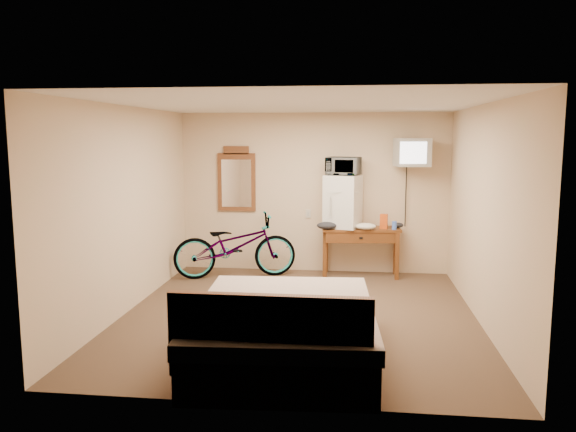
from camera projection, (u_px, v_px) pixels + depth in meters
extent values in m
plane|color=#473623|center=(299.00, 315.00, 6.75)|extent=(4.60, 4.60, 0.00)
plane|color=silver|center=(299.00, 104.00, 6.40)|extent=(4.60, 4.60, 0.00)
cube|color=beige|center=(313.00, 193.00, 8.84)|extent=(4.20, 0.04, 2.50)
cube|color=beige|center=(270.00, 252.00, 4.32)|extent=(4.20, 0.04, 2.50)
cube|color=beige|center=(128.00, 210.00, 6.82)|extent=(0.04, 4.60, 2.50)
cube|color=beige|center=(484.00, 215.00, 6.33)|extent=(0.04, 4.60, 2.50)
cube|color=beige|center=(308.00, 214.00, 8.88)|extent=(0.08, 0.01, 0.13)
cube|color=brown|center=(361.00, 229.00, 8.57)|extent=(1.21, 0.55, 0.04)
cube|color=brown|center=(325.00, 255.00, 8.51)|extent=(0.06, 0.06, 0.71)
cube|color=brown|center=(397.00, 256.00, 8.38)|extent=(0.06, 0.06, 0.71)
cube|color=brown|center=(326.00, 250.00, 8.86)|extent=(0.06, 0.06, 0.71)
cube|color=brown|center=(395.00, 252.00, 8.73)|extent=(0.06, 0.06, 0.71)
cube|color=brown|center=(361.00, 238.00, 8.39)|extent=(1.06, 0.12, 0.16)
cube|color=black|center=(361.00, 238.00, 8.37)|extent=(0.05, 0.02, 0.03)
cube|color=white|center=(343.00, 201.00, 8.55)|extent=(0.61, 0.59, 0.80)
cube|color=#ACADA7|center=(343.00, 192.00, 8.30)|extent=(0.49, 0.01, 0.00)
cylinder|color=#ACADA7|center=(331.00, 206.00, 8.34)|extent=(0.02, 0.02, 0.29)
imported|color=white|center=(343.00, 166.00, 8.48)|extent=(0.56, 0.44, 0.27)
cube|color=#D34B12|center=(384.00, 221.00, 8.47)|extent=(0.12, 0.09, 0.22)
cylinder|color=#426DE2|center=(394.00, 225.00, 8.39)|extent=(0.07, 0.07, 0.13)
ellipsoid|color=white|center=(366.00, 226.00, 8.39)|extent=(0.32, 0.24, 0.10)
ellipsoid|color=black|center=(327.00, 226.00, 8.42)|extent=(0.30, 0.22, 0.11)
ellipsoid|color=black|center=(398.00, 225.00, 8.57)|extent=(0.17, 0.14, 0.08)
cube|color=black|center=(410.00, 158.00, 8.57)|extent=(0.14, 0.02, 0.14)
cylinder|color=black|center=(410.00, 158.00, 8.53)|extent=(0.05, 0.30, 0.05)
cube|color=#ACADA7|center=(412.00, 152.00, 8.30)|extent=(0.54, 0.48, 0.41)
cube|color=white|center=(413.00, 153.00, 8.10)|extent=(0.39, 0.09, 0.32)
cube|color=black|center=(411.00, 152.00, 8.50)|extent=(0.29, 0.07, 0.26)
cube|color=brown|center=(237.00, 182.00, 8.93)|extent=(0.61, 0.04, 0.92)
cube|color=brown|center=(236.00, 150.00, 8.86)|extent=(0.40, 0.04, 0.13)
cube|color=white|center=(236.00, 183.00, 8.92)|extent=(0.48, 0.01, 0.75)
imported|color=black|center=(235.00, 246.00, 8.52)|extent=(1.96, 1.17, 0.97)
cube|color=brown|center=(285.00, 337.00, 5.45)|extent=(1.77, 2.28, 0.40)
cube|color=#C1B796|center=(285.00, 312.00, 5.41)|extent=(1.81, 2.32, 0.14)
cube|color=brown|center=(270.00, 337.00, 4.46)|extent=(1.64, 0.08, 0.70)
ellipsoid|color=white|center=(231.00, 319.00, 4.80)|extent=(0.57, 0.35, 0.20)
ellipsoid|color=white|center=(320.00, 323.00, 4.71)|extent=(0.57, 0.35, 0.20)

